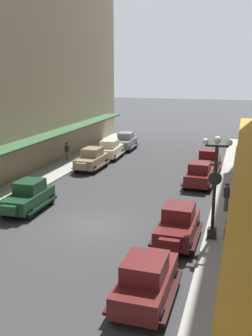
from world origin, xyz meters
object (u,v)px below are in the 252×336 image
at_px(parked_car_1, 28,196).
at_px(parked_car_5, 208,160).
at_px(parked_car_3, 110,149).
at_px(pedestrian_2, 226,197).
at_px(parked_car_6, 200,174).
at_px(parked_car_2, 125,141).
at_px(fire_hydrant, 22,190).
at_px(pedestrian_1, 227,239).
at_px(parked_car_4, 146,279).
at_px(lamp_post_with_clock, 215,184).
at_px(pedestrian_3, 67,152).
at_px(parked_car_7, 178,224).
at_px(parked_car_0, 92,159).
at_px(pedestrian_0, 247,152).

distance_m(parked_car_1, parked_car_5, 15.97).
relative_size(parked_car_3, pedestrian_2, 2.58).
height_order(parked_car_1, parked_car_6, same).
bearing_deg(pedestrian_2, parked_car_2, 124.64).
height_order(fire_hydrant, pedestrian_1, pedestrian_1).
bearing_deg(parked_car_4, parked_car_5, 89.00).
height_order(parked_car_4, pedestrian_2, parked_car_4).
relative_size(parked_car_1, lamp_post_with_clock, 0.83).
bearing_deg(fire_hydrant, pedestrian_1, -20.14).
relative_size(parked_car_4, fire_hydrant, 5.20).
distance_m(parked_car_1, parked_car_2, 19.56).
bearing_deg(pedestrian_3, lamp_post_with_clock, -43.15).
distance_m(parked_car_7, lamp_post_with_clock, 2.68).
xyz_separation_m(fire_hydrant, pedestrian_3, (-1.63, 10.40, 0.45)).
relative_size(parked_car_0, pedestrian_1, 2.56).
bearing_deg(parked_car_3, parked_car_6, -36.01).
height_order(parked_car_0, parked_car_6, same).
distance_m(parked_car_1, pedestrian_3, 12.79).
height_order(parked_car_2, pedestrian_1, parked_car_2).
bearing_deg(parked_car_5, parked_car_7, -90.48).
distance_m(parked_car_6, parked_car_7, 9.96).
height_order(parked_car_5, pedestrian_0, parked_car_5).
xyz_separation_m(parked_car_6, pedestrian_2, (2.18, -5.19, 0.07)).
distance_m(parked_car_4, lamp_post_with_clock, 6.71).
height_order(parked_car_1, fire_hydrant, parked_car_1).
distance_m(parked_car_2, parked_car_3, 4.50).
bearing_deg(parked_car_0, parked_car_7, -52.03).
height_order(parked_car_6, pedestrian_2, parked_car_6).
height_order(parked_car_1, pedestrian_1, parked_car_1).
bearing_deg(pedestrian_3, pedestrian_0, 16.44).
relative_size(fire_hydrant, pedestrian_2, 0.49).
xyz_separation_m(parked_car_3, fire_hydrant, (-1.67, -13.11, -0.38)).
height_order(parked_car_0, parked_car_7, same).
bearing_deg(parked_car_2, parked_car_6, -50.80).
bearing_deg(parked_car_5, fire_hydrant, -136.00).
bearing_deg(parked_car_1, parked_car_6, 41.40).
height_order(parked_car_7, fire_hydrant, parked_car_7).
xyz_separation_m(parked_car_3, pedestrian_1, (11.89, -18.08, 0.07)).
height_order(parked_car_1, pedestrian_0, parked_car_1).
bearing_deg(parked_car_6, parked_car_0, 166.35).
bearing_deg(parked_car_0, lamp_post_with_clock, -46.19).
distance_m(parked_car_0, fire_hydrant, 8.75).
distance_m(pedestrian_1, pedestrian_3, 21.62).
bearing_deg(parked_car_0, pedestrian_2, -32.69).
xyz_separation_m(parked_car_1, pedestrian_3, (-3.32, 12.35, 0.07)).
relative_size(parked_car_0, parked_car_7, 1.00).
xyz_separation_m(parked_car_2, fire_hydrant, (-1.82, -17.61, -0.38)).
height_order(parked_car_0, pedestrian_1, parked_car_0).
relative_size(parked_car_5, pedestrian_1, 2.58).
xyz_separation_m(fire_hydrant, pedestrian_1, (13.56, -4.97, 0.45)).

